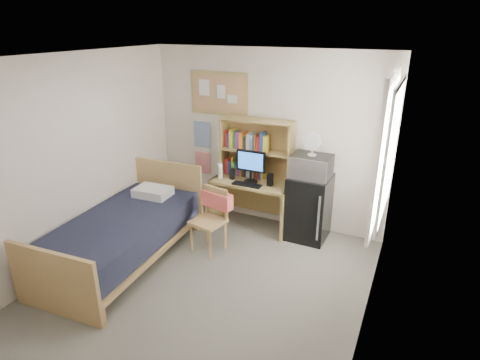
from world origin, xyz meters
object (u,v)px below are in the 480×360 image
at_px(monitor, 251,167).
at_px(speaker_left, 232,174).
at_px(mini_fridge, 309,207).
at_px(speaker_right, 270,180).
at_px(desk_fan, 313,145).
at_px(bed, 123,239).
at_px(desk, 252,203).
at_px(desk_chair, 208,221).
at_px(microwave, 311,166).
at_px(bulletin_board, 219,93).

height_order(monitor, speaker_left, monitor).
relative_size(mini_fridge, speaker_right, 5.21).
bearing_deg(mini_fridge, desk_fan, -90.00).
bearing_deg(monitor, bed, -126.44).
xyz_separation_m(speaker_left, desk_fan, (1.17, 0.06, 0.58)).
bearing_deg(mini_fridge, speaker_left, -175.00).
bearing_deg(monitor, desk_fan, 3.85).
bearing_deg(speaker_right, desk, 168.69).
distance_m(desk, bed, 1.95).
distance_m(desk_chair, desk_fan, 1.73).
bearing_deg(speaker_left, speaker_right, -0.00).
distance_m(mini_fridge, desk_fan, 0.92).
xyz_separation_m(mini_fridge, speaker_left, (-1.17, -0.08, 0.35)).
xyz_separation_m(desk_chair, mini_fridge, (1.12, 0.92, 0.03)).
height_order(mini_fridge, microwave, microwave).
height_order(desk_chair, mini_fridge, mini_fridge).
xyz_separation_m(bed, microwave, (2.00, 1.59, 0.79)).
bearing_deg(speaker_left, desk_chair, -86.94).
xyz_separation_m(monitor, speaker_left, (-0.30, 0.00, -0.15)).
relative_size(speaker_right, desk_fan, 0.62).
bearing_deg(desk_fan, monitor, -174.99).
relative_size(bulletin_board, desk_fan, 3.24).
xyz_separation_m(desk, bed, (-1.13, -1.59, -0.06)).
bearing_deg(bed, desk_chair, 34.83).
bearing_deg(speaker_left, microwave, 2.86).
bearing_deg(monitor, desk_chair, -106.83).
height_order(desk, desk_chair, desk_chair).
height_order(bulletin_board, monitor, bulletin_board).
bearing_deg(bulletin_board, speaker_right, -19.95).
bearing_deg(bed, microwave, 35.19).
bearing_deg(mini_fridge, microwave, -90.00).
height_order(desk_chair, speaker_left, speaker_left).
distance_m(bulletin_board, microwave, 1.79).
xyz_separation_m(bulletin_board, microwave, (1.55, -0.30, -0.83)).
bearing_deg(speaker_right, bulletin_board, 160.05).
height_order(bed, desk_fan, desk_fan).
height_order(monitor, microwave, microwave).
relative_size(mini_fridge, speaker_left, 5.83).
distance_m(desk_chair, mini_fridge, 1.45).
bearing_deg(microwave, desk_chair, -140.05).
distance_m(desk, monitor, 0.60).
relative_size(speaker_left, desk_fan, 0.56).
bearing_deg(desk, mini_fridge, 1.21).
bearing_deg(bed, monitor, 50.23).
distance_m(bulletin_board, mini_fridge, 2.14).
distance_m(desk, desk_chair, 0.94).
bearing_deg(microwave, speaker_right, -172.96).
height_order(bulletin_board, microwave, bulletin_board).
distance_m(bed, monitor, 2.01).
xyz_separation_m(desk_chair, monitor, (0.25, 0.84, 0.53)).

